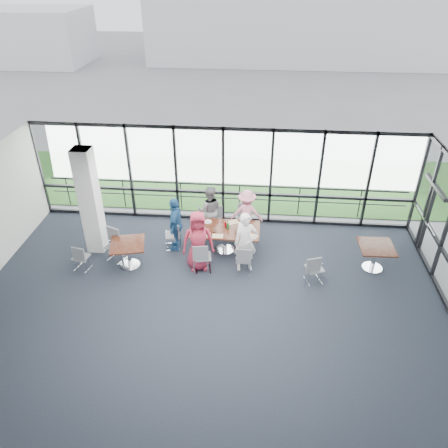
# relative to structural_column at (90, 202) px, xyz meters

# --- Properties ---
(floor) EXTENTS (12.00, 10.00, 0.02)m
(floor) POSITION_rel_structural_column_xyz_m (3.60, -3.00, -1.61)
(floor) COLOR #1F2731
(floor) RESTS_ON ground
(ceiling) EXTENTS (12.00, 10.00, 0.04)m
(ceiling) POSITION_rel_structural_column_xyz_m (3.60, -3.00, 1.60)
(ceiling) COLOR white
(ceiling) RESTS_ON ground
(curtain_wall_back) EXTENTS (12.00, 0.10, 3.20)m
(curtain_wall_back) POSITION_rel_structural_column_xyz_m (3.60, 2.00, 0.00)
(curtain_wall_back) COLOR white
(curtain_wall_back) RESTS_ON ground
(exit_door) EXTENTS (0.12, 1.60, 2.10)m
(exit_door) POSITION_rel_structural_column_xyz_m (9.60, 0.75, -0.55)
(exit_door) COLOR black
(exit_door) RESTS_ON ground
(structural_column) EXTENTS (0.50, 0.50, 3.20)m
(structural_column) POSITION_rel_structural_column_xyz_m (0.00, 0.00, 0.00)
(structural_column) COLOR white
(structural_column) RESTS_ON ground
(apron) EXTENTS (80.00, 70.00, 0.02)m
(apron) POSITION_rel_structural_column_xyz_m (3.60, 7.00, -1.62)
(apron) COLOR gray
(apron) RESTS_ON ground
(grass_strip) EXTENTS (80.00, 5.00, 0.01)m
(grass_strip) POSITION_rel_structural_column_xyz_m (3.60, 5.00, -1.59)
(grass_strip) COLOR #2D5C20
(grass_strip) RESTS_ON ground
(hangar_main) EXTENTS (24.00, 10.00, 6.00)m
(hangar_main) POSITION_rel_structural_column_xyz_m (7.60, 29.00, 1.40)
(hangar_main) COLOR silver
(hangar_main) RESTS_ON ground
(hangar_aux) EXTENTS (10.00, 6.00, 4.00)m
(hangar_aux) POSITION_rel_structural_column_xyz_m (-14.40, 25.00, 0.40)
(hangar_aux) COLOR silver
(hangar_aux) RESTS_ON ground
(guard_rail) EXTENTS (12.00, 0.06, 0.06)m
(guard_rail) POSITION_rel_structural_column_xyz_m (3.60, 2.60, -1.10)
(guard_rail) COLOR #2D2D33
(guard_rail) RESTS_ON ground
(main_table) EXTENTS (2.03, 1.13, 0.75)m
(main_table) POSITION_rel_structural_column_xyz_m (3.81, 0.24, -0.97)
(main_table) COLOR #360D0B
(main_table) RESTS_ON ground
(side_table_left) EXTENTS (1.11, 1.11, 0.75)m
(side_table_left) POSITION_rel_structural_column_xyz_m (1.19, -0.76, -0.96)
(side_table_left) COLOR #360D0B
(side_table_left) RESTS_ON ground
(side_table_right) EXTENTS (0.97, 0.97, 0.75)m
(side_table_right) POSITION_rel_structural_column_xyz_m (8.04, -0.27, -0.95)
(side_table_right) COLOR #360D0B
(side_table_right) RESTS_ON ground
(diner_near_left) EXTENTS (0.97, 0.73, 1.79)m
(diner_near_left) POSITION_rel_structural_column_xyz_m (3.15, -0.66, -0.71)
(diner_near_left) COLOR #B12A41
(diner_near_left) RESTS_ON ground
(diner_near_right) EXTENTS (0.72, 0.58, 1.76)m
(diner_near_right) POSITION_rel_structural_column_xyz_m (4.45, -0.61, -0.72)
(diner_near_right) COLOR white
(diner_near_right) RESTS_ON ground
(diner_far_left) EXTENTS (0.80, 0.52, 1.61)m
(diner_far_left) POSITION_rel_structural_column_xyz_m (3.25, 1.18, -0.80)
(diner_far_left) COLOR slate
(diner_far_left) RESTS_ON ground
(diner_far_right) EXTENTS (1.01, 0.55, 1.54)m
(diner_far_right) POSITION_rel_structural_column_xyz_m (4.41, 1.15, -0.83)
(diner_far_right) COLOR pink
(diner_far_right) RESTS_ON ground
(diner_end) EXTENTS (0.61, 1.02, 1.69)m
(diner_end) POSITION_rel_structural_column_xyz_m (2.37, 0.23, -0.75)
(diner_end) COLOR #24598E
(diner_end) RESTS_ON ground
(chair_main_nl) EXTENTS (0.52, 0.52, 0.91)m
(chair_main_nl) POSITION_rel_structural_column_xyz_m (3.29, -0.78, -1.15)
(chair_main_nl) COLOR gray
(chair_main_nl) RESTS_ON ground
(chair_main_nr) EXTENTS (0.41, 0.41, 0.84)m
(chair_main_nr) POSITION_rel_structural_column_xyz_m (4.42, -0.74, -1.18)
(chair_main_nr) COLOR gray
(chair_main_nr) RESTS_ON ground
(chair_main_fl) EXTENTS (0.47, 0.47, 0.81)m
(chair_main_fl) POSITION_rel_structural_column_xyz_m (3.40, 1.23, -1.19)
(chair_main_fl) COLOR gray
(chair_main_fl) RESTS_ON ground
(chair_main_fr) EXTENTS (0.47, 0.47, 0.90)m
(chair_main_fr) POSITION_rel_structural_column_xyz_m (4.30, 1.30, -1.15)
(chair_main_fr) COLOR gray
(chair_main_fr) RESTS_ON ground
(chair_main_end) EXTENTS (0.53, 0.53, 0.89)m
(chair_main_end) POSITION_rel_structural_column_xyz_m (2.25, 0.25, -1.16)
(chair_main_end) COLOR gray
(chair_main_end) RESTS_ON ground
(chair_spare_la) EXTENTS (0.48, 0.48, 0.82)m
(chair_spare_la) POSITION_rel_structural_column_xyz_m (-0.09, -1.04, -1.19)
(chair_spare_la) COLOR gray
(chair_spare_la) RESTS_ON ground
(chair_spare_lb) EXTENTS (0.61, 0.61, 0.94)m
(chair_spare_lb) POSITION_rel_structural_column_xyz_m (0.74, -0.51, -1.13)
(chair_spare_lb) COLOR gray
(chair_spare_lb) RESTS_ON ground
(chair_spare_r) EXTENTS (0.54, 0.54, 0.87)m
(chair_spare_r) POSITION_rel_structural_column_xyz_m (6.32, -1.01, -1.17)
(chair_spare_r) COLOR gray
(chair_spare_r) RESTS_ON ground
(plate_nl) EXTENTS (0.27, 0.27, 0.01)m
(plate_nl) POSITION_rel_structural_column_xyz_m (3.29, -0.09, -0.84)
(plate_nl) COLOR white
(plate_nl) RESTS_ON main_table
(plate_nr) EXTENTS (0.24, 0.24, 0.01)m
(plate_nr) POSITION_rel_structural_column_xyz_m (4.47, -0.15, -0.84)
(plate_nr) COLOR white
(plate_nr) RESTS_ON main_table
(plate_fl) EXTENTS (0.24, 0.24, 0.01)m
(plate_fl) POSITION_rel_structural_column_xyz_m (3.27, 0.58, -0.84)
(plate_fl) COLOR white
(plate_fl) RESTS_ON main_table
(plate_fr) EXTENTS (0.26, 0.26, 0.01)m
(plate_fr) POSITION_rel_structural_column_xyz_m (4.31, 0.54, -0.84)
(plate_fr) COLOR white
(plate_fr) RESTS_ON main_table
(plate_end) EXTENTS (0.27, 0.27, 0.01)m
(plate_end) POSITION_rel_structural_column_xyz_m (3.00, 0.20, -0.84)
(plate_end) COLOR white
(plate_end) RESTS_ON main_table
(tumbler_a) EXTENTS (0.07, 0.07, 0.14)m
(tumbler_a) POSITION_rel_structural_column_xyz_m (3.53, 0.02, -0.78)
(tumbler_a) COLOR white
(tumbler_a) RESTS_ON main_table
(tumbler_b) EXTENTS (0.07, 0.07, 0.15)m
(tumbler_b) POSITION_rel_structural_column_xyz_m (4.15, 0.01, -0.78)
(tumbler_b) COLOR white
(tumbler_b) RESTS_ON main_table
(tumbler_c) EXTENTS (0.07, 0.07, 0.14)m
(tumbler_c) POSITION_rel_structural_column_xyz_m (3.84, 0.46, -0.78)
(tumbler_c) COLOR white
(tumbler_c) RESTS_ON main_table
(tumbler_d) EXTENTS (0.07, 0.07, 0.15)m
(tumbler_d) POSITION_rel_structural_column_xyz_m (3.04, 0.11, -0.78)
(tumbler_d) COLOR white
(tumbler_d) RESTS_ON main_table
(menu_a) EXTENTS (0.32, 0.23, 0.00)m
(menu_a) POSITION_rel_structural_column_xyz_m (3.64, -0.16, -0.85)
(menu_a) COLOR white
(menu_a) RESTS_ON main_table
(menu_b) EXTENTS (0.34, 0.32, 0.00)m
(menu_b) POSITION_rel_structural_column_xyz_m (4.63, -0.07, -0.85)
(menu_b) COLOR white
(menu_b) RESTS_ON main_table
(menu_c) EXTENTS (0.40, 0.37, 0.00)m
(menu_c) POSITION_rel_structural_column_xyz_m (4.01, 0.63, -0.85)
(menu_c) COLOR white
(menu_c) RESTS_ON main_table
(condiment_caddy) EXTENTS (0.10, 0.07, 0.04)m
(condiment_caddy) POSITION_rel_structural_column_xyz_m (3.88, 0.32, -0.83)
(condiment_caddy) COLOR black
(condiment_caddy) RESTS_ON main_table
(ketchup_bottle) EXTENTS (0.06, 0.06, 0.18)m
(ketchup_bottle) POSITION_rel_structural_column_xyz_m (3.82, 0.34, -0.76)
(ketchup_bottle) COLOR #A20105
(ketchup_bottle) RESTS_ON main_table
(green_bottle) EXTENTS (0.05, 0.05, 0.20)m
(green_bottle) POSITION_rel_structural_column_xyz_m (3.90, 0.26, -0.75)
(green_bottle) COLOR #15751E
(green_bottle) RESTS_ON main_table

